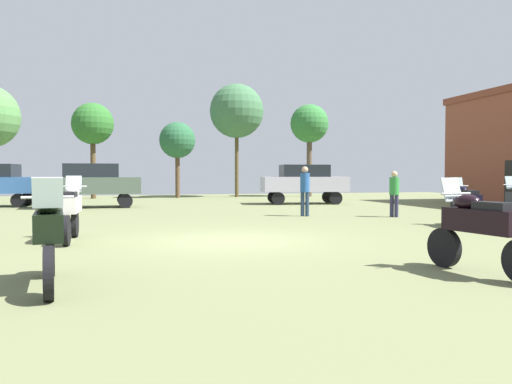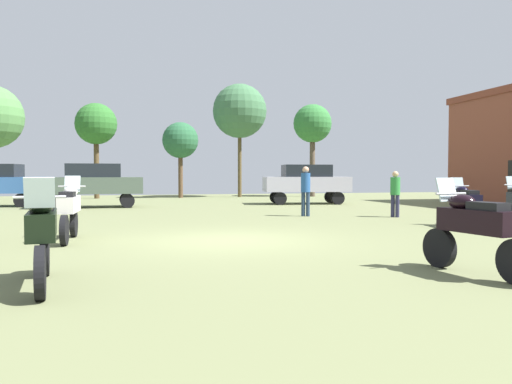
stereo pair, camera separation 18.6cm
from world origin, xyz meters
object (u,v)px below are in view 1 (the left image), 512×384
person_1 (394,190)px  tree_1 (309,125)px  motorcycle_3 (49,233)px  tree_7 (237,111)px  motorcycle_2 (479,228)px  car_1 (304,181)px  motorcycle_7 (71,209)px  person_2 (305,187)px  motorcycle_5 (465,203)px  tree_3 (177,141)px  car_3 (91,182)px  tree_5 (93,125)px

person_1 → tree_1: 16.70m
motorcycle_3 → tree_7: (7.98, 25.34, 4.91)m
motorcycle_2 → car_1: size_ratio=0.47×
person_1 → tree_7: 17.24m
motorcycle_7 → person_2: size_ratio=1.22×
motorcycle_5 → tree_3: size_ratio=0.43×
car_3 → person_1: size_ratio=2.67×
person_2 → tree_7: tree_7 is taller
tree_1 → tree_3: 8.92m
motorcycle_5 → tree_7: (-2.56, 19.96, 4.95)m
tree_3 → tree_5: (-5.17, 0.37, 0.94)m
motorcycle_5 → tree_5: bearing=131.2°
car_1 → tree_3: size_ratio=0.93×
tree_5 → person_2: bearing=-61.7°
motorcycle_3 → car_3: size_ratio=0.52×
person_2 → car_1: bearing=-85.2°
person_1 → tree_7: (-2.26, 16.44, 4.70)m
motorcycle_5 → tree_1: size_ratio=0.33×
motorcycle_2 → car_1: bearing=68.2°
car_3 → person_1: car_3 is taller
motorcycle_2 → motorcycle_5: bearing=44.1°
car_1 → tree_1: tree_1 is taller
motorcycle_7 → tree_1: bearing=57.5°
person_1 → tree_5: bearing=-5.2°
person_1 → person_2: size_ratio=0.91×
car_1 → tree_3: bearing=42.3°
motorcycle_5 → person_1: person_1 is taller
motorcycle_3 → car_3: bearing=-95.3°
tree_3 → tree_5: 5.27m
motorcycle_7 → tree_5: size_ratio=0.37×
motorcycle_7 → person_2: 9.08m
tree_5 → tree_7: (9.08, -0.19, 1.07)m
motorcycle_5 → tree_5: size_ratio=0.35×
motorcycle_3 → person_2: (7.26, 10.01, 0.32)m
car_3 → tree_5: (-0.49, 8.77, 3.42)m
car_1 → car_3: size_ratio=1.02×
person_1 → tree_3: bearing=-18.7°
car_3 → person_2: bearing=-133.4°
motorcycle_3 → tree_1: size_ratio=0.37×
motorcycle_3 → car_1: car_1 is taller
car_1 → tree_1: (3.16, 7.86, 3.67)m
car_1 → tree_7: 9.58m
tree_3 → tree_1: bearing=-1.5°
tree_3 → car_1: bearing=-55.0°
motorcycle_7 → tree_3: tree_3 is taller
person_2 → car_3: bearing=-16.4°
motorcycle_7 → car_1: 15.74m
person_1 → tree_7: bearing=-31.6°
motorcycle_2 → motorcycle_3: 6.30m
motorcycle_5 → car_3: size_ratio=0.47×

